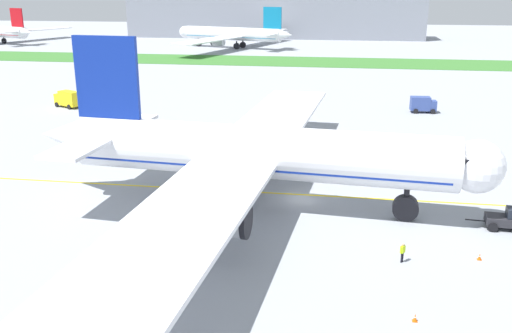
{
  "coord_description": "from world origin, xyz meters",
  "views": [
    {
      "loc": [
        3.82,
        -56.7,
        21.92
      ],
      "look_at": [
        -4.88,
        -0.64,
        3.72
      ],
      "focal_mm": 39.53,
      "sensor_mm": 36.0,
      "label": 1
    }
  ],
  "objects": [
    {
      "name": "ground_plane",
      "position": [
        0.0,
        0.0,
        0.0
      ],
      "size": [
        600.0,
        600.0,
        0.0
      ],
      "primitive_type": "plane",
      "color": "#9399A0",
      "rests_on": "ground"
    },
    {
      "name": "service_truck_fuel_bowser",
      "position": [
        -47.48,
        41.7,
        1.67
      ],
      "size": [
        5.94,
        4.36,
        3.13
      ],
      "color": "yellow",
      "rests_on": "ground"
    },
    {
      "name": "ground_crew_marshaller_front",
      "position": [
        -11.71,
        1.24,
        1.01
      ],
      "size": [
        0.5,
        0.46,
        1.66
      ],
      "color": "black",
      "rests_on": "ground"
    },
    {
      "name": "grass_median_strip",
      "position": [
        0.0,
        116.2,
        0.05
      ],
      "size": [
        320.0,
        24.0,
        0.1
      ],
      "primitive_type": "cube",
      "color": "#38722D",
      "rests_on": "ground"
    },
    {
      "name": "ground_crew_wingwalker_port",
      "position": [
        9.35,
        -13.11,
        1.06
      ],
      "size": [
        0.47,
        0.52,
        1.74
      ],
      "color": "black",
      "rests_on": "ground"
    },
    {
      "name": "pushback_tug",
      "position": [
        19.81,
        -4.67,
        0.97
      ],
      "size": [
        5.67,
        2.59,
        2.13
      ],
      "color": "#26262B",
      "rests_on": "ground"
    },
    {
      "name": "service_truck_baggage_loader",
      "position": [
        18.29,
        47.19,
        1.56
      ],
      "size": [
        4.64,
        2.54,
        2.9
      ],
      "color": "#33478C",
      "rests_on": "ground"
    },
    {
      "name": "airliner_foreground",
      "position": [
        -4.86,
        -2.68,
        5.82
      ],
      "size": [
        48.02,
        75.38,
        17.14
      ],
      "color": "white",
      "rests_on": "ground"
    },
    {
      "name": "parked_airliner_far_centre",
      "position": [
        -36.6,
        151.26,
        5.09
      ],
      "size": [
        45.21,
        73.15,
        14.99
      ],
      "color": "white",
      "rests_on": "ground"
    },
    {
      "name": "traffic_cone_near_nose",
      "position": [
        15.84,
        -11.67,
        0.28
      ],
      "size": [
        0.36,
        0.36,
        0.58
      ],
      "color": "#F2590C",
      "rests_on": "ground"
    },
    {
      "name": "apron_taxi_line",
      "position": [
        0.0,
        1.55,
        0.0
      ],
      "size": [
        280.0,
        0.36,
        0.01
      ],
      "primitive_type": "cube",
      "color": "yellow",
      "rests_on": "ground"
    },
    {
      "name": "terminal_building",
      "position": [
        -27.81,
        199.6,
        9.0
      ],
      "size": [
        129.55,
        20.0,
        18.0
      ],
      "primitive_type": "cube",
      "color": "gray",
      "rests_on": "ground"
    },
    {
      "name": "traffic_cone_port_wing",
      "position": [
        9.45,
        -21.89,
        0.28
      ],
      "size": [
        0.36,
        0.36,
        0.58
      ],
      "color": "#F2590C",
      "rests_on": "ground"
    }
  ]
}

